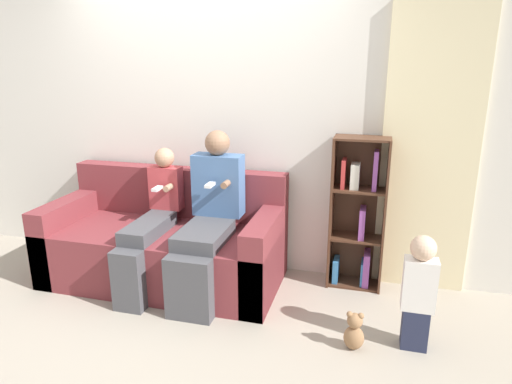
# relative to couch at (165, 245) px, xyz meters

# --- Properties ---
(ground_plane) EXTENTS (14.00, 14.00, 0.00)m
(ground_plane) POSITION_rel_couch_xyz_m (0.25, -0.54, -0.31)
(ground_plane) COLOR #9E9384
(back_wall) EXTENTS (10.00, 0.06, 2.55)m
(back_wall) POSITION_rel_couch_xyz_m (0.25, 0.49, 0.97)
(back_wall) COLOR silver
(back_wall) RESTS_ON ground_plane
(curtain_panel) EXTENTS (0.72, 0.04, 2.25)m
(curtain_panel) POSITION_rel_couch_xyz_m (2.08, 0.44, 0.82)
(curtain_panel) COLOR beige
(curtain_panel) RESTS_ON ground_plane
(couch) EXTENTS (1.96, 0.90, 0.91)m
(couch) POSITION_rel_couch_xyz_m (0.00, 0.00, 0.00)
(couch) COLOR maroon
(couch) RESTS_ON ground_plane
(adult_seated) EXTENTS (0.41, 0.84, 1.29)m
(adult_seated) POSITION_rel_couch_xyz_m (0.44, -0.10, 0.35)
(adult_seated) COLOR #47474C
(adult_seated) RESTS_ON ground_plane
(child_seated) EXTENTS (0.27, 0.85, 1.12)m
(child_seated) POSITION_rel_couch_xyz_m (-0.04, -0.16, 0.26)
(child_seated) COLOR #47474C
(child_seated) RESTS_ON ground_plane
(toddler_standing) EXTENTS (0.21, 0.16, 0.79)m
(toddler_standing) POSITION_rel_couch_xyz_m (2.00, -0.47, 0.11)
(toddler_standing) COLOR #232842
(toddler_standing) RESTS_ON ground_plane
(bookshelf) EXTENTS (0.44, 0.27, 1.25)m
(bookshelf) POSITION_rel_couch_xyz_m (1.57, 0.34, 0.28)
(bookshelf) COLOR #4C2D1E
(bookshelf) RESTS_ON ground_plane
(teddy_bear) EXTENTS (0.13, 0.11, 0.27)m
(teddy_bear) POSITION_rel_couch_xyz_m (1.62, -0.60, -0.18)
(teddy_bear) COLOR #936B47
(teddy_bear) RESTS_ON ground_plane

